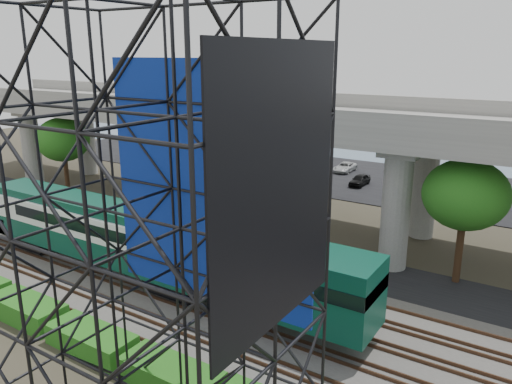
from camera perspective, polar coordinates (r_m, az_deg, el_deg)
The scene contains 13 objects.
ground at distance 29.09m, azimuth -12.83°, elevation -12.59°, with size 140.00×140.00×0.00m, color #474233.
ballast_bed at distance 30.30m, azimuth -10.12°, elevation -11.02°, with size 90.00×12.00×0.20m, color slate.
service_road at distance 36.40m, azimuth -1.01°, elevation -6.17°, with size 90.00×5.00×0.08m, color black.
parking_lot at distance 56.55m, azimuth 12.30°, elevation 1.46°, with size 90.00×18.00×0.08m, color black.
harbor_water at distance 77.15m, azimuth 18.12°, elevation 4.78°, with size 140.00×40.00×0.03m, color slate.
rail_tracks at distance 30.22m, azimuth -10.14°, elevation -10.71°, with size 90.00×9.52×0.16m.
commuter_train at distance 31.42m, azimuth -14.88°, elevation -4.79°, with size 29.30×3.06×4.30m.
overpass at distance 39.12m, azimuth 2.76°, elevation 7.77°, with size 80.00×12.00×12.40m.
scaffold_tower at distance 15.20m, azimuth -12.61°, elevation -8.46°, with size 9.36×6.36×15.00m.
hedge_strip at distance 25.73m, azimuth -18.30°, elevation -15.63°, with size 34.60×1.80×1.20m.
trees at distance 41.87m, azimuth -2.08°, elevation 4.64°, with size 40.94×16.94×7.69m.
suv at distance 48.46m, azimuth -20.54°, elevation -0.77°, with size 2.02×4.39×1.22m, color black.
parked_cars at distance 55.70m, azimuth 13.03°, elevation 1.85°, with size 38.55×9.24×1.22m.
Camera 1 is at (18.76, -17.59, 13.60)m, focal length 35.00 mm.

